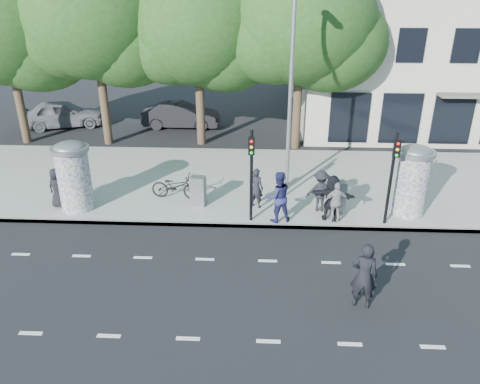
# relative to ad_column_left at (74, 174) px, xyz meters

# --- Properties ---
(ground) EXTENTS (120.00, 120.00, 0.00)m
(ground) POSITION_rel_ad_column_left_xyz_m (7.20, -4.50, -1.54)
(ground) COLOR black
(ground) RESTS_ON ground
(sidewalk) EXTENTS (40.00, 8.00, 0.15)m
(sidewalk) POSITION_rel_ad_column_left_xyz_m (7.20, 3.00, -1.46)
(sidewalk) COLOR gray
(sidewalk) RESTS_ON ground
(curb) EXTENTS (40.00, 0.10, 0.16)m
(curb) POSITION_rel_ad_column_left_xyz_m (7.20, -0.95, -1.46)
(curb) COLOR slate
(curb) RESTS_ON ground
(lane_dash_near) EXTENTS (32.00, 0.12, 0.01)m
(lane_dash_near) POSITION_rel_ad_column_left_xyz_m (7.20, -6.70, -1.53)
(lane_dash_near) COLOR silver
(lane_dash_near) RESTS_ON ground
(lane_dash_far) EXTENTS (32.00, 0.12, 0.01)m
(lane_dash_far) POSITION_rel_ad_column_left_xyz_m (7.20, -3.10, -1.53)
(lane_dash_far) COLOR silver
(lane_dash_far) RESTS_ON ground
(ad_column_left) EXTENTS (1.36, 1.36, 2.65)m
(ad_column_left) POSITION_rel_ad_column_left_xyz_m (0.00, 0.00, 0.00)
(ad_column_left) COLOR beige
(ad_column_left) RESTS_ON sidewalk
(ad_column_right) EXTENTS (1.36, 1.36, 2.65)m
(ad_column_right) POSITION_rel_ad_column_left_xyz_m (12.40, 0.20, 0.00)
(ad_column_right) COLOR beige
(ad_column_right) RESTS_ON sidewalk
(traffic_pole_near) EXTENTS (0.22, 0.31, 3.40)m
(traffic_pole_near) POSITION_rel_ad_column_left_xyz_m (6.60, -0.71, 0.69)
(traffic_pole_near) COLOR black
(traffic_pole_near) RESTS_ON sidewalk
(traffic_pole_far) EXTENTS (0.22, 0.31, 3.40)m
(traffic_pole_far) POSITION_rel_ad_column_left_xyz_m (11.40, -0.71, 0.69)
(traffic_pole_far) COLOR black
(traffic_pole_far) RESTS_ON sidewalk
(street_lamp) EXTENTS (0.25, 0.93, 8.00)m
(street_lamp) POSITION_rel_ad_column_left_xyz_m (8.00, 2.13, 3.26)
(street_lamp) COLOR slate
(street_lamp) RESTS_ON sidewalk
(tree_far_left) EXTENTS (7.20, 7.20, 9.26)m
(tree_far_left) POSITION_rel_ad_column_left_xyz_m (-5.80, 8.00, 4.65)
(tree_far_left) COLOR #38281C
(tree_far_left) RESTS_ON ground
(tree_mid_left) EXTENTS (7.20, 7.20, 9.57)m
(tree_mid_left) POSITION_rel_ad_column_left_xyz_m (-1.30, 8.00, 4.96)
(tree_mid_left) COLOR #38281C
(tree_mid_left) RESTS_ON ground
(tree_near_left) EXTENTS (6.80, 6.80, 8.97)m
(tree_near_left) POSITION_rel_ad_column_left_xyz_m (3.70, 8.20, 4.53)
(tree_near_left) COLOR #38281C
(tree_near_left) RESTS_ON ground
(tree_center) EXTENTS (7.00, 7.00, 9.30)m
(tree_center) POSITION_rel_ad_column_left_xyz_m (8.70, 7.80, 4.77)
(tree_center) COLOR #38281C
(tree_center) RESTS_ON ground
(building) EXTENTS (20.30, 15.85, 12.00)m
(building) POSITION_rel_ad_column_left_xyz_m (19.20, 15.49, 4.46)
(building) COLOR #B4A797
(building) RESTS_ON ground
(ped_a) EXTENTS (0.85, 0.65, 1.57)m
(ped_a) POSITION_rel_ad_column_left_xyz_m (-0.74, 0.09, -0.60)
(ped_a) COLOR black
(ped_a) RESTS_ON sidewalk
(ped_b) EXTENTS (0.68, 0.58, 1.58)m
(ped_b) POSITION_rel_ad_column_left_xyz_m (6.76, 0.45, -0.60)
(ped_b) COLOR black
(ped_b) RESTS_ON sidewalk
(ped_c) EXTENTS (1.09, 0.94, 1.90)m
(ped_c) POSITION_rel_ad_column_left_xyz_m (7.56, -0.65, -0.44)
(ped_c) COLOR navy
(ped_c) RESTS_ON sidewalk
(ped_d) EXTENTS (1.07, 0.66, 1.61)m
(ped_d) POSITION_rel_ad_column_left_xyz_m (9.16, 0.26, -0.58)
(ped_d) COLOR black
(ped_d) RESTS_ON sidewalk
(ped_e) EXTENTS (0.97, 0.63, 1.56)m
(ped_e) POSITION_rel_ad_column_left_xyz_m (9.62, -0.65, -0.61)
(ped_e) COLOR gray
(ped_e) RESTS_ON sidewalk
(ped_f) EXTENTS (1.68, 0.94, 1.72)m
(ped_f) POSITION_rel_ad_column_left_xyz_m (9.49, -0.46, -0.53)
(ped_f) COLOR black
(ped_f) RESTS_ON sidewalk
(man_road) EXTENTS (0.78, 0.59, 1.94)m
(man_road) POSITION_rel_ad_column_left_xyz_m (9.73, -5.16, -0.57)
(man_road) COLOR black
(man_road) RESTS_ON ground
(bicycle) EXTENTS (0.88, 2.02, 1.03)m
(bicycle) POSITION_rel_ad_column_left_xyz_m (3.57, 1.06, -0.87)
(bicycle) COLOR black
(bicycle) RESTS_ON sidewalk
(cabinet_left) EXTENTS (0.62, 0.49, 1.17)m
(cabinet_left) POSITION_rel_ad_column_left_xyz_m (4.54, 0.50, -0.80)
(cabinet_left) COLOR slate
(cabinet_left) RESTS_ON sidewalk
(cabinet_right) EXTENTS (0.67, 0.55, 1.23)m
(cabinet_right) POSITION_rel_ad_column_left_xyz_m (9.76, 0.15, -0.77)
(cabinet_right) COLOR slate
(cabinet_right) RESTS_ON sidewalk
(car_left) EXTENTS (3.21, 5.04, 1.60)m
(car_left) POSITION_rel_ad_column_left_xyz_m (-4.87, 10.87, -0.74)
(car_left) COLOR slate
(car_left) RESTS_ON ground
(car_mid) EXTENTS (1.57, 4.49, 1.48)m
(car_mid) POSITION_rel_ad_column_left_xyz_m (2.16, 11.10, -0.80)
(car_mid) COLOR black
(car_mid) RESTS_ON ground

